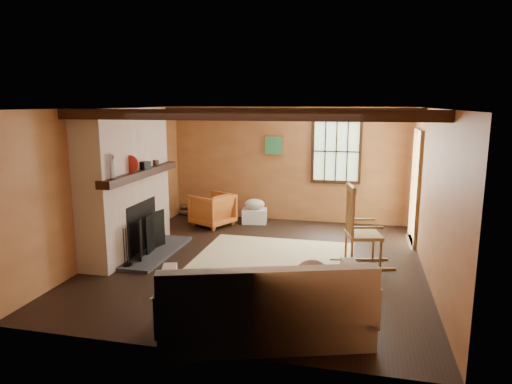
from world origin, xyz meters
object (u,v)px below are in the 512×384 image
(laundry_basket, at_px, (255,216))
(armchair, at_px, (212,210))
(rocking_chair, at_px, (361,232))
(fireplace, at_px, (128,188))
(sofa, at_px, (266,309))

(laundry_basket, height_order, armchair, armchair)
(rocking_chair, relative_size, laundry_basket, 2.54)
(fireplace, bearing_deg, armchair, 66.90)
(rocking_chair, xyz_separation_m, sofa, (-0.96, -2.49, -0.22))
(fireplace, xyz_separation_m, rocking_chair, (3.77, 0.21, -0.57))
(armchair, bearing_deg, rocking_chair, 86.67)
(fireplace, height_order, laundry_basket, fireplace)
(fireplace, distance_m, sofa, 3.71)
(rocking_chair, relative_size, armchair, 1.72)
(rocking_chair, height_order, armchair, rocking_chair)
(laundry_basket, distance_m, armchair, 0.91)
(armchair, bearing_deg, laundry_basket, 144.20)
(sofa, relative_size, laundry_basket, 4.83)
(rocking_chair, relative_size, sofa, 0.53)
(sofa, xyz_separation_m, armchair, (-2.00, 4.19, 0.02))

